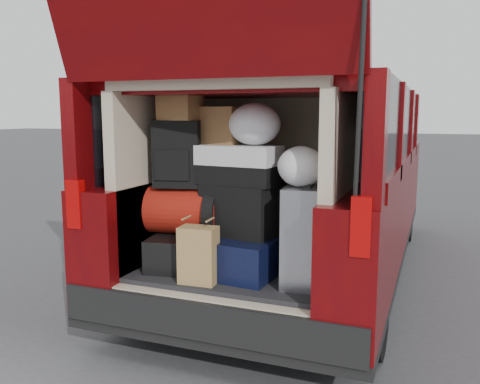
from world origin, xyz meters
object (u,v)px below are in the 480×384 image
Objects in this scene: kraft_bag at (199,255)px; black_hardshell at (185,249)px; red_duffel at (186,210)px; black_soft_case at (240,210)px; twotone_duffel at (236,165)px; silver_roller at (306,235)px; backpack at (178,154)px; navy_hardshell at (245,254)px.

black_hardshell is at bearing 126.56° from kraft_bag.
red_duffel reaches higher than kraft_bag.
black_soft_case is at bearing -5.33° from red_duffel.
twotone_duffel is at bearing -2.77° from black_hardshell.
silver_roller is at bearing -5.69° from twotone_duffel.
backpack is at bearing -151.91° from red_duffel.
black_soft_case is 0.29m from twotone_duffel.
twotone_duffel reaches higher than navy_hardshell.
kraft_bag is (-0.19, -0.29, 0.05)m from navy_hardshell.
navy_hardshell is 1.12× the size of red_duffel.
navy_hardshell is at bearing 53.69° from kraft_bag.
red_duffel is at bearing 66.70° from black_hardshell.
twotone_duffel is (-0.03, 0.02, 0.29)m from black_soft_case.
navy_hardshell is 1.21× the size of black_soft_case.
black_soft_case is (-0.46, 0.08, 0.11)m from silver_roller.
black_hardshell is at bearing -167.01° from twotone_duffel.
backpack is (-0.28, 0.28, 0.58)m from kraft_bag.
navy_hardshell is 0.29m from black_soft_case.
silver_roller is at bearing -2.60° from navy_hardshell.
black_soft_case is 1.05× the size of backpack.
backpack reaches higher than black_hardshell.
silver_roller is 1.71× the size of kraft_bag.
navy_hardshell is at bearing -10.03° from black_hardshell.
black_hardshell is 0.98× the size of navy_hardshell.
kraft_bag reaches higher than navy_hardshell.
backpack is (-0.88, 0.05, 0.46)m from silver_roller.
twotone_duffel is (0.39, 0.05, -0.06)m from backpack.
twotone_duffel is (0.35, 0.03, 0.32)m from red_duffel.
kraft_bag is 0.76× the size of black_soft_case.
twotone_duffel is at bearing 161.67° from silver_roller.
red_duffel is at bearing 22.44° from backpack.
red_duffel is 0.89× the size of twotone_duffel.
kraft_bag is 0.79× the size of backpack.
red_duffel is 0.38m from backpack.
black_hardshell is 1.24× the size of backpack.
black_hardshell is at bearing -175.23° from navy_hardshell.
red_duffel reaches higher than black_hardshell.
black_hardshell is at bearing 5.70° from backpack.
backpack reaches higher than kraft_bag.
red_duffel is at bearing -169.22° from twotone_duffel.
black_soft_case is (0.14, 0.31, 0.23)m from kraft_bag.
silver_roller is at bearing -0.78° from black_soft_case.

